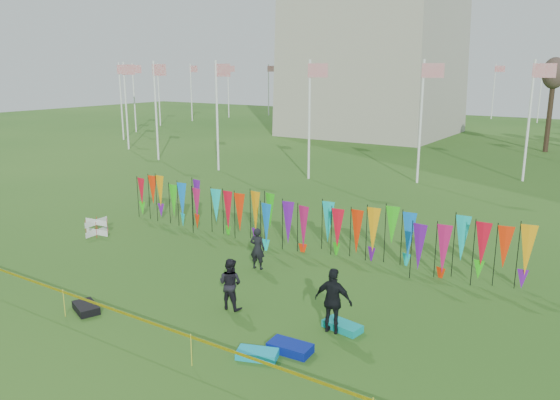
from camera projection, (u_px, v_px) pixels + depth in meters
The scene contains 12 objects.
ground at pixel (157, 312), 17.12m from camera, with size 160.00×160.00×0.00m, color #225016.
flagpole_ring at pixel (374, 99), 62.63m from camera, with size 57.40×56.16×8.00m.
banner_row at pixel (291, 219), 22.73m from camera, with size 18.64×0.64×2.21m.
caution_tape_near at pixel (105, 308), 15.63m from camera, with size 26.00×0.02×0.90m.
box_kite at pixel (97, 227), 24.95m from camera, with size 0.68×0.68×0.76m.
person_left at pixel (257, 248), 20.67m from camera, with size 0.59×0.43×1.62m, color black.
person_mid at pixel (230, 284), 17.24m from camera, with size 0.81×0.50×1.67m, color black.
person_right at pixel (333, 301), 15.64m from camera, with size 1.14×0.65×1.95m, color black.
kite_bag_turquoise at pixel (257, 354), 14.42m from camera, with size 1.08×0.54×0.22m, color #0EB3D3.
kite_bag_blue at pixel (290, 348), 14.73m from camera, with size 1.17×0.61×0.25m, color #081C92.
kite_bag_black at pixel (86, 308), 17.18m from camera, with size 1.04×0.60×0.24m, color black.
kite_bag_teal at pixel (342, 326), 15.98m from camera, with size 1.14×0.55×0.22m, color #0BA5A4.
Camera 1 is at (11.91, -11.08, 7.48)m, focal length 35.00 mm.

